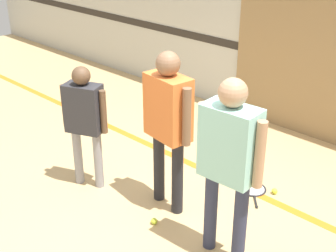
{
  "coord_description": "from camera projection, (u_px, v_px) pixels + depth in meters",
  "views": [
    {
      "loc": [
        2.84,
        -2.99,
        2.94
      ],
      "look_at": [
        -0.07,
        0.05,
        0.94
      ],
      "focal_mm": 50.0,
      "sensor_mm": 36.0,
      "label": 1
    }
  ],
  "objects": [
    {
      "name": "person_student_left",
      "position": [
        84.0,
        115.0,
        5.06
      ],
      "size": [
        0.5,
        0.36,
        1.42
      ],
      "rotation": [
        0.0,
        0.0,
        0.41
      ],
      "color": "gray",
      "rests_on": "ground_plane"
    },
    {
      "name": "tennis_ball_near_instructor",
      "position": [
        154.0,
        221.0,
        4.74
      ],
      "size": [
        0.07,
        0.07,
        0.07
      ],
      "primitive_type": "sphere",
      "color": "#CCE038",
      "rests_on": "ground_plane"
    },
    {
      "name": "tennis_ball_by_spare_racket",
      "position": [
        275.0,
        191.0,
        5.23
      ],
      "size": [
        0.07,
        0.07,
        0.07
      ],
      "primitive_type": "sphere",
      "color": "#CCE038",
      "rests_on": "ground_plane"
    },
    {
      "name": "racket_spare_on_floor",
      "position": [
        253.0,
        190.0,
        5.3
      ],
      "size": [
        0.47,
        0.5,
        0.03
      ],
      "rotation": [
        0.0,
        0.0,
        5.43
      ],
      "color": "#28282D",
      "rests_on": "ground_plane"
    },
    {
      "name": "floor_stripe",
      "position": [
        220.0,
        177.0,
        5.56
      ],
      "size": [
        14.4,
        0.1,
        0.01
      ],
      "color": "orange",
      "rests_on": "ground_plane"
    },
    {
      "name": "person_student_right",
      "position": [
        229.0,
        153.0,
        3.9
      ],
      "size": [
        0.65,
        0.29,
        1.72
      ],
      "rotation": [
        0.0,
        0.0,
        3.2
      ],
      "color": "#2D334C",
      "rests_on": "ground_plane"
    },
    {
      "name": "wall_back",
      "position": [
        312.0,
        19.0,
        6.06
      ],
      "size": [
        16.0,
        0.07,
        3.2
      ],
      "color": "beige",
      "rests_on": "ground_plane"
    },
    {
      "name": "wall_panel",
      "position": [
        317.0,
        66.0,
        6.16
      ],
      "size": [
        2.5,
        0.05,
        2.03
      ],
      "color": "#93754C",
      "rests_on": "ground_plane"
    },
    {
      "name": "person_instructor",
      "position": [
        168.0,
        115.0,
        4.61
      ],
      "size": [
        0.64,
        0.33,
        1.71
      ],
      "rotation": [
        0.0,
        0.0,
        -0.14
      ],
      "color": "#232328",
      "rests_on": "ground_plane"
    },
    {
      "name": "ground_plane",
      "position": [
        169.0,
        209.0,
        4.99
      ],
      "size": [
        16.0,
        16.0,
        0.0
      ],
      "primitive_type": "plane",
      "color": "tan"
    }
  ]
}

